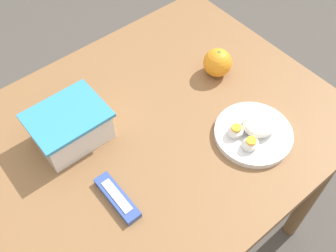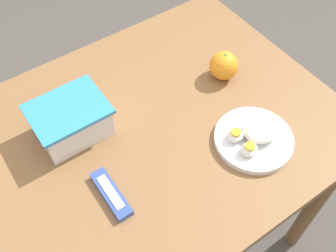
% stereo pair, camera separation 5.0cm
% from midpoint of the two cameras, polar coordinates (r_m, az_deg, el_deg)
% --- Properties ---
extents(ground_plane, '(10.00, 10.00, 0.00)m').
position_cam_midpoint_polar(ground_plane, '(1.76, -0.33, -15.25)').
color(ground_plane, '#4C4742').
extents(table, '(1.01, 0.80, 0.77)m').
position_cam_midpoint_polar(table, '(1.17, -0.48, -3.37)').
color(table, brown).
rests_on(table, ground_plane).
extents(food_container, '(0.19, 0.15, 0.10)m').
position_cam_midpoint_polar(food_container, '(1.06, -12.55, 0.57)').
color(food_container, white).
rests_on(food_container, table).
extents(orange_fruit, '(0.09, 0.09, 0.09)m').
position_cam_midpoint_polar(orange_fruit, '(1.19, 9.30, 8.61)').
color(orange_fruit, orange).
rests_on(orange_fruit, table).
extents(rice_plate, '(0.21, 0.21, 0.06)m').
position_cam_midpoint_polar(rice_plate, '(1.06, 13.78, -1.59)').
color(rice_plate, white).
rests_on(rice_plate, table).
extents(candy_bar, '(0.04, 0.15, 0.02)m').
position_cam_midpoint_polar(candy_bar, '(0.97, -6.78, -9.79)').
color(candy_bar, '#334C9E').
rests_on(candy_bar, table).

